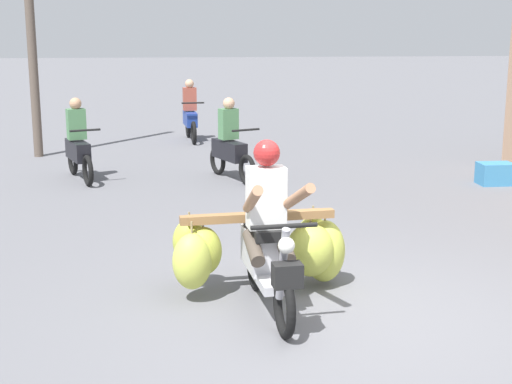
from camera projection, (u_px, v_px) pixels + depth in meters
name	position (u px, v px, depth m)	size (l,w,h in m)	color
ground_plane	(353.00, 320.00, 6.58)	(120.00, 120.00, 0.00)	slate
motorbike_main_loaded	(269.00, 246.00, 7.08)	(1.78, 1.87, 1.58)	black
motorbike_distant_ahead_left	(190.00, 116.00, 16.99)	(0.50, 1.62, 1.40)	black
motorbike_distant_ahead_right	(78.00, 147.00, 12.58)	(0.72, 1.55, 1.40)	black
motorbike_distant_far_ahead	(230.00, 147.00, 12.60)	(0.78, 1.53, 1.40)	black
produce_crate	(495.00, 174.00, 12.26)	(0.56, 0.40, 0.36)	teal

